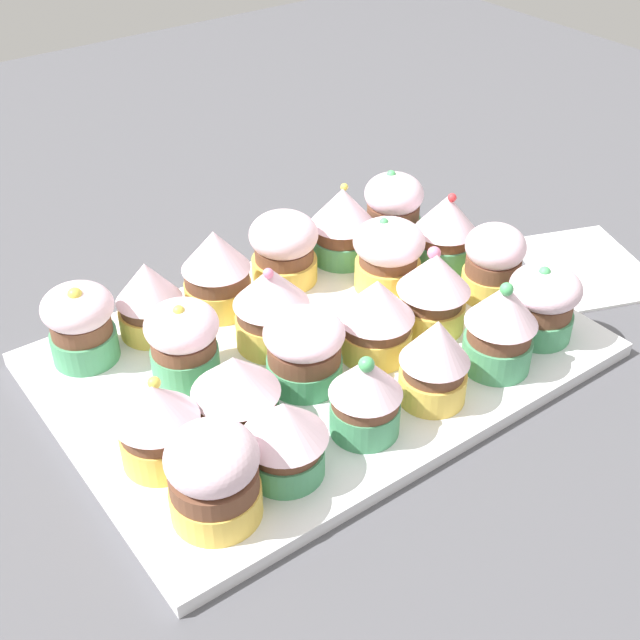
{
  "coord_description": "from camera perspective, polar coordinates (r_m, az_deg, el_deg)",
  "views": [
    {
      "loc": [
        32.78,
        44.54,
        44.39
      ],
      "look_at": [
        0.0,
        0.0,
        4.2
      ],
      "focal_mm": 46.96,
      "sensor_mm": 36.0,
      "label": 1
    }
  ],
  "objects": [
    {
      "name": "cupcake_10",
      "position": [
        0.76,
        11.75,
        3.92
      ],
      "size": [
        5.41,
        5.41,
        7.09
      ],
      "color": "#EFC651",
      "rests_on": "baking_tray"
    },
    {
      "name": "cupcake_16",
      "position": [
        0.72,
        14.97,
        1.22
      ],
      "size": [
        6.03,
        6.03,
        6.87
      ],
      "color": "#4C9E6B",
      "rests_on": "baking_tray"
    },
    {
      "name": "cupcake_21",
      "position": [
        0.55,
        -7.28,
        -10.39
      ],
      "size": [
        6.14,
        6.14,
        7.25
      ],
      "color": "#EFC651",
      "rests_on": "baking_tray"
    },
    {
      "name": "cupcake_0",
      "position": [
        0.83,
        5.02,
        7.63
      ],
      "size": [
        5.83,
        5.83,
        7.51
      ],
      "color": "#4C9E6B",
      "rests_on": "baking_tray"
    },
    {
      "name": "ground_plane",
      "position": [
        0.72,
        0.0,
        -3.68
      ],
      "size": [
        180.0,
        180.0,
        3.0
      ],
      "primitive_type": "cube",
      "color": "#4C4C51"
    },
    {
      "name": "cupcake_6",
      "position": [
        0.8,
        8.52,
        6.02
      ],
      "size": [
        5.87,
        5.87,
        7.83
      ],
      "color": "#4C9E6B",
      "rests_on": "baking_tray"
    },
    {
      "name": "cupcake_14",
      "position": [
        0.61,
        -5.76,
        -4.9
      ],
      "size": [
        6.58,
        6.58,
        6.61
      ],
      "color": "#4C9E6B",
      "rests_on": "baking_tray"
    },
    {
      "name": "cupcake_5",
      "position": [
        0.7,
        -16.02,
        -0.15
      ],
      "size": [
        5.81,
        5.81,
        7.22
      ],
      "color": "#4C9E6B",
      "rests_on": "baking_tray"
    },
    {
      "name": "cupcake_13",
      "position": [
        0.65,
        -1.08,
        -1.93
      ],
      "size": [
        6.37,
        6.37,
        6.34
      ],
      "color": "#4C9E6B",
      "rests_on": "baking_tray"
    },
    {
      "name": "cupcake_8",
      "position": [
        0.69,
        -3.33,
        0.95
      ],
      "size": [
        6.34,
        6.34,
        7.75
      ],
      "color": "#EFC651",
      "rests_on": "baking_tray"
    },
    {
      "name": "cupcake_4",
      "position": [
        0.72,
        -11.57,
        1.48
      ],
      "size": [
        5.63,
        5.63,
        6.88
      ],
      "color": "#EFC651",
      "rests_on": "baking_tray"
    },
    {
      "name": "cupcake_18",
      "position": [
        0.64,
        7.82,
        -2.71
      ],
      "size": [
        5.39,
        5.39,
        7.36
      ],
      "color": "#EFC651",
      "rests_on": "baking_tray"
    },
    {
      "name": "cupcake_15",
      "position": [
        0.59,
        -11.03,
        -6.87
      ],
      "size": [
        6.03,
        6.03,
        7.12
      ],
      "color": "#EFC651",
      "rests_on": "baking_tray"
    },
    {
      "name": "cupcake_12",
      "position": [
        0.68,
        3.84,
        0.23
      ],
      "size": [
        6.31,
        6.31,
        7.08
      ],
      "color": "#EFC651",
      "rests_on": "baking_tray"
    },
    {
      "name": "napkin",
      "position": [
        0.87,
        17.72,
        3.55
      ],
      "size": [
        14.88,
        16.49,
        0.6
      ],
      "primitive_type": "cube",
      "rotation": [
        0.0,
        0.0,
        -0.36
      ],
      "color": "white",
      "rests_on": "ground_plane"
    },
    {
      "name": "cupcake_7",
      "position": [
        0.76,
        4.68,
        4.49
      ],
      "size": [
        6.54,
        6.54,
        7.02
      ],
      "color": "#EFC651",
      "rests_on": "baking_tray"
    },
    {
      "name": "cupcake_2",
      "position": [
        0.77,
        -2.47,
        4.99
      ],
      "size": [
        6.37,
        6.37,
        6.82
      ],
      "color": "#EFC651",
      "rests_on": "baking_tray"
    },
    {
      "name": "cupcake_9",
      "position": [
        0.66,
        -9.31,
        -1.4
      ],
      "size": [
        5.85,
        5.85,
        7.18
      ],
      "color": "#4C9E6B",
      "rests_on": "baking_tray"
    },
    {
      "name": "cupcake_11",
      "position": [
        0.71,
        7.74,
        2.1
      ],
      "size": [
        6.26,
        6.26,
        7.7
      ],
      "color": "#EFC651",
      "rests_on": "baking_tray"
    },
    {
      "name": "cupcake_20",
      "position": [
        0.57,
        -2.43,
        -7.94
      ],
      "size": [
        6.11,
        6.11,
        6.34
      ],
      "color": "#4C9E6B",
      "rests_on": "baking_tray"
    },
    {
      "name": "cupcake_17",
      "position": [
        0.68,
        12.2,
        -0.38
      ],
      "size": [
        5.8,
        5.8,
        8.24
      ],
      "color": "#4C9E6B",
      "rests_on": "baking_tray"
    },
    {
      "name": "cupcake_19",
      "position": [
        0.61,
        3.12,
        -5.11
      ],
      "size": [
        5.41,
        5.41,
        7.09
      ],
      "color": "#4C9E6B",
      "rests_on": "baking_tray"
    },
    {
      "name": "baking_tray",
      "position": [
        0.71,
        0.0,
        -2.37
      ],
      "size": [
        43.48,
        30.27,
        1.2
      ],
      "color": "silver",
      "rests_on": "ground_plane"
    },
    {
      "name": "cupcake_1",
      "position": [
        0.8,
        1.53,
        6.62
      ],
      "size": [
        6.21,
        6.21,
        7.71
      ],
      "color": "#4C9E6B",
      "rests_on": "baking_tray"
    },
    {
      "name": "cupcake_3",
      "position": [
        0.73,
        -7.08,
        3.38
      ],
      "size": [
        6.04,
        6.04,
        7.84
      ],
      "color": "#EFC651",
      "rests_on": "baking_tray"
    }
  ]
}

